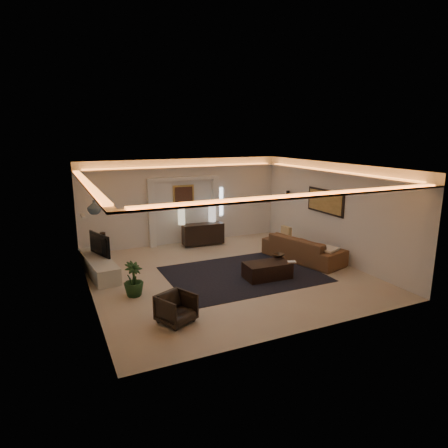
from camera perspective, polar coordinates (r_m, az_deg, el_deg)
name	(u,v)px	position (r m, az deg, el deg)	size (l,w,h in m)	color
floor	(227,274)	(10.67, 0.37, -7.32)	(7.00, 7.00, 0.00)	#C4B79A
ceiling	(227,167)	(10.04, 0.40, 8.39)	(7.00, 7.00, 0.00)	white
wall_back	(183,202)	(13.45, -5.95, 3.29)	(7.00, 7.00, 0.00)	silver
wall_front	(307,260)	(7.35, 12.06, -5.19)	(7.00, 7.00, 0.00)	silver
wall_left	(87,236)	(9.37, -19.40, -1.69)	(7.00, 7.00, 0.00)	silver
wall_right	(332,211)	(12.13, 15.54, 1.81)	(7.00, 7.00, 0.00)	silver
cove_soffit	(227,178)	(10.07, 0.39, 6.80)	(7.00, 7.00, 0.04)	silver
daylight_slit	(220,202)	(13.93, -0.65, 3.28)	(0.25, 0.03, 1.00)	white
area_rug	(243,274)	(10.67, 2.79, -7.31)	(4.00, 3.00, 0.01)	black
pilaster_left	(152,215)	(13.10, -10.54, 1.32)	(0.22, 0.20, 2.20)	silver
pilaster_right	(215,209)	(13.83, -1.27, 2.15)	(0.22, 0.20, 2.20)	silver
alcove_header	(184,179)	(13.25, -5.89, 6.63)	(2.52, 0.20, 0.12)	silver
painting_frame	(184,196)	(13.39, -5.93, 4.11)	(0.74, 0.04, 0.74)	tan
painting_canvas	(184,196)	(13.37, -5.90, 4.09)	(0.62, 0.02, 0.62)	#4C2D1E
art_panel_frame	(325,202)	(12.30, 14.61, 3.19)	(0.04, 1.64, 0.74)	black
art_panel_gold	(325,202)	(12.28, 14.52, 3.19)	(0.02, 1.50, 0.62)	tan
wall_sconce	(288,194)	(13.75, 9.33, 4.37)	(0.12, 0.12, 0.22)	black
wall_niche	(83,216)	(10.70, -19.91, 1.13)	(0.10, 0.55, 0.04)	silver
console	(203,234)	(13.27, -3.08, -1.44)	(1.39, 0.44, 0.70)	black
lamp_left	(181,214)	(13.09, -6.25, 1.40)	(0.24, 0.24, 0.53)	beige
lamp_right	(212,212)	(13.47, -1.75, 1.81)	(0.26, 0.26, 0.57)	silver
media_ledge	(98,266)	(11.15, -17.89, -5.84)	(0.59, 2.35, 0.44)	beige
tv	(96,245)	(11.21, -18.23, -2.92)	(0.14, 1.06, 0.61)	black
figurine	(103,240)	(12.07, -17.27, -2.32)	(0.16, 0.16, 0.44)	black
ginger_jar	(94,207)	(10.70, -18.46, 2.34)	(0.35, 0.35, 0.36)	slate
plant	(133,279)	(9.41, -13.10, -7.87)	(0.46, 0.46, 0.82)	#1A3717
sofa	(303,248)	(11.93, 11.48, -3.52)	(0.98, 2.51, 0.73)	brown
throw_blanket	(329,249)	(11.39, 15.06, -3.55)	(0.53, 0.43, 0.06)	white
throw_pillow	(286,233)	(12.95, 9.08, -1.26)	(0.12, 0.41, 0.41)	tan
coffee_table	(267,271)	(10.38, 6.34, -6.80)	(1.20, 0.65, 0.45)	black
bowl	(279,256)	(10.84, 7.98, -4.63)	(0.30, 0.30, 0.07)	#372718
magazine	(292,262)	(10.43, 9.87, -5.54)	(0.21, 0.15, 0.03)	silver
armchair	(176,308)	(8.04, -7.00, -12.15)	(0.65, 0.67, 0.61)	black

